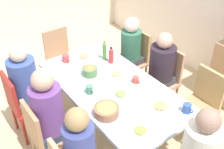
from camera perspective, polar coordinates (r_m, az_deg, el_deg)
ground_plane at (r=3.64m, az=-0.00°, el=-11.71°), size 6.37×6.37×0.00m
dining_table at (r=3.19m, az=-0.00°, el=-3.42°), size 1.85×0.96×0.75m
chair_0 at (r=4.22m, az=-10.53°, el=3.86°), size 0.40×0.40×0.90m
chair_2 at (r=3.75m, az=10.67°, el=-0.45°), size 0.40×0.40×0.90m
person_2 at (r=3.59m, az=9.99°, el=1.66°), size 0.32×0.32×1.18m
chair_3 at (r=4.12m, az=4.63°, el=3.57°), size 0.40×0.40×0.90m
person_3 at (r=3.97m, az=3.73°, el=5.43°), size 0.30×0.30×1.15m
chair_4 at (r=3.46m, az=17.88°, el=-5.23°), size 0.40×0.40×0.90m
chair_6 at (r=3.45m, az=-17.95°, el=-5.43°), size 0.40×0.40×0.90m
person_6 at (r=3.33m, az=-17.24°, el=-1.86°), size 0.31×0.31×1.24m
chair_7 at (r=3.00m, az=-13.66°, el=-11.76°), size 0.40×0.40×0.90m
person_7 at (r=2.85m, az=-12.73°, el=-7.59°), size 0.31×0.31×1.27m
plate_0 at (r=2.99m, az=1.85°, el=-4.07°), size 0.23×0.23×0.04m
plate_1 at (r=3.28m, az=0.96°, el=-0.04°), size 0.22×0.22×0.04m
plate_2 at (r=2.61m, az=5.84°, el=-11.47°), size 0.21×0.21×0.04m
plate_3 at (r=3.64m, az=-5.77°, el=3.62°), size 0.22×0.22×0.04m
plate_4 at (r=2.88m, az=9.90°, el=-6.48°), size 0.26×0.26×0.04m
bowl_0 at (r=2.74m, az=-1.14°, el=-7.31°), size 0.25×0.25×0.11m
bowl_1 at (r=3.29m, az=-4.57°, el=0.79°), size 0.18×0.18×0.11m
cup_0 at (r=2.87m, az=15.08°, el=-6.66°), size 0.12×0.08×0.10m
cup_1 at (r=3.57m, az=-9.40°, el=3.27°), size 0.13×0.09×0.10m
cup_2 at (r=3.17m, az=4.87°, el=-1.07°), size 0.11×0.07×0.07m
cup_3 at (r=3.01m, az=-4.64°, el=-3.06°), size 0.11×0.08×0.10m
bottle_0 at (r=3.47m, az=-0.17°, el=3.90°), size 0.06×0.06×0.22m
bottle_1 at (r=3.53m, az=-1.55°, el=4.82°), size 0.05×0.05×0.26m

